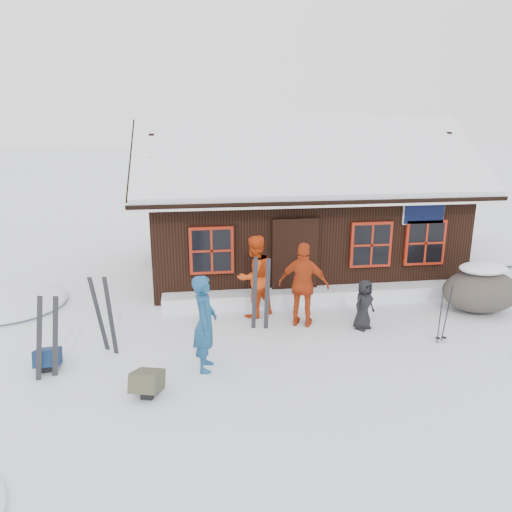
# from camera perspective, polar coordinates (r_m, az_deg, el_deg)

# --- Properties ---
(ground) EXTENTS (120.00, 120.00, 0.00)m
(ground) POSITION_cam_1_polar(r_m,az_deg,el_deg) (10.06, 2.19, -10.25)
(ground) COLOR white
(ground) RESTS_ON ground
(mountain_hut) EXTENTS (8.90, 6.09, 4.42)m
(mountain_hut) POSITION_cam_1_polar(r_m,az_deg,el_deg) (14.49, 4.70, 4.53)
(mountain_hut) COLOR black
(mountain_hut) RESTS_ON ground
(snow_drift) EXTENTS (7.60, 0.60, 0.35)m
(snow_drift) POSITION_cam_1_polar(r_m,az_deg,el_deg) (12.32, 7.28, -4.42)
(snow_drift) COLOR white
(snow_drift) RESTS_ON ground
(snow_mounds) EXTENTS (20.60, 13.20, 0.48)m
(snow_mounds) POSITION_cam_1_polar(r_m,az_deg,el_deg) (12.08, 8.42, -5.79)
(snow_mounds) COLOR white
(snow_mounds) RESTS_ON ground
(skier_teal) EXTENTS (0.51, 0.70, 1.77)m
(skier_teal) POSITION_cam_1_polar(r_m,az_deg,el_deg) (8.92, -5.87, -7.64)
(skier_teal) COLOR navy
(skier_teal) RESTS_ON ground
(skier_orange_left) EXTENTS (1.15, 1.09, 1.87)m
(skier_orange_left) POSITION_cam_1_polar(r_m,az_deg,el_deg) (11.15, -0.18, -2.34)
(skier_orange_left) COLOR red
(skier_orange_left) RESTS_ON ground
(skier_orange_right) EXTENTS (1.18, 0.85, 1.85)m
(skier_orange_right) POSITION_cam_1_polar(r_m,az_deg,el_deg) (10.69, 5.47, -3.31)
(skier_orange_right) COLOR #B03512
(skier_orange_right) RESTS_ON ground
(skier_crouched) EXTENTS (0.64, 0.57, 1.10)m
(skier_crouched) POSITION_cam_1_polar(r_m,az_deg,el_deg) (10.85, 12.22, -5.45)
(skier_crouched) COLOR black
(skier_crouched) RESTS_ON ground
(boulder) EXTENTS (1.78, 1.33, 1.04)m
(boulder) POSITION_cam_1_polar(r_m,az_deg,el_deg) (12.65, 24.30, -3.52)
(boulder) COLOR #504740
(boulder) RESTS_ON ground
(ski_pair_left) EXTENTS (0.53, 0.16, 1.56)m
(ski_pair_left) POSITION_cam_1_polar(r_m,az_deg,el_deg) (9.36, -22.75, -8.73)
(ski_pair_left) COLOR black
(ski_pair_left) RESTS_ON ground
(ski_pair_mid) EXTENTS (0.50, 0.26, 1.56)m
(ski_pair_mid) POSITION_cam_1_polar(r_m,az_deg,el_deg) (10.01, -16.91, -6.55)
(ski_pair_mid) COLOR black
(ski_pair_mid) RESTS_ON ground
(ski_pair_right) EXTENTS (0.40, 0.16, 1.63)m
(ski_pair_right) POSITION_cam_1_polar(r_m,az_deg,el_deg) (10.54, 0.56, -4.46)
(ski_pair_right) COLOR black
(ski_pair_right) RESTS_ON ground
(ski_poles) EXTENTS (0.22, 0.11, 1.25)m
(ski_poles) POSITION_cam_1_polar(r_m,az_deg,el_deg) (10.68, 20.65, -6.28)
(ski_poles) COLOR black
(ski_poles) RESTS_ON ground
(backpack_blue) EXTENTS (0.44, 0.57, 0.30)m
(backpack_blue) POSITION_cam_1_polar(r_m,az_deg,el_deg) (9.94, -22.67, -10.99)
(backpack_blue) COLOR #12274D
(backpack_blue) RESTS_ON ground
(backpack_olive) EXTENTS (0.58, 0.68, 0.32)m
(backpack_olive) POSITION_cam_1_polar(r_m,az_deg,el_deg) (8.63, -12.30, -14.22)
(backpack_olive) COLOR #42422F
(backpack_olive) RESTS_ON ground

